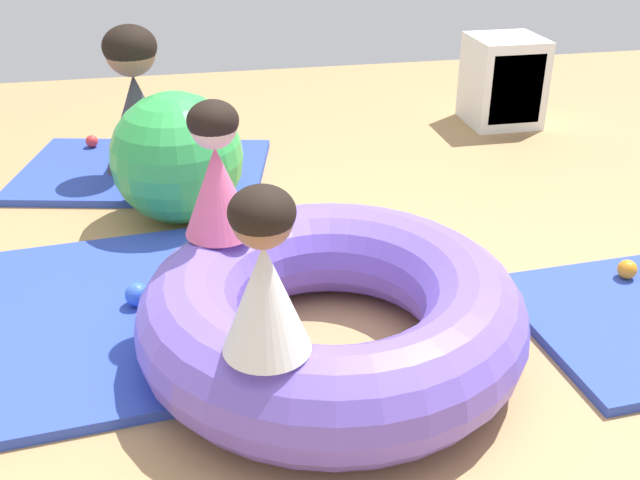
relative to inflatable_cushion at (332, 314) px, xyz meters
The scene contains 12 objects.
ground_plane 0.19m from the inflatable_cushion, 28.38° to the right, with size 8.00×8.00×0.00m, color tan.
gym_mat_front 1.05m from the inflatable_cushion, 158.71° to the left, with size 1.18×1.27×0.04m, color #2D47B7.
gym_mat_far_left 1.99m from the inflatable_cushion, 109.47° to the left, with size 1.33×0.91×0.04m, color #2D47B7.
inflatable_cushion is the anchor object (origin of this frame).
child_in_pink 0.64m from the inflatable_cushion, 134.67° to the left, with size 0.34×0.34×0.50m.
child_in_white 0.64m from the inflatable_cushion, 124.20° to the right, with size 0.35×0.35×0.49m.
adult_seated 2.00m from the inflatable_cushion, 109.47° to the left, with size 0.47×0.47×0.78m.
play_ball_orange 1.31m from the inflatable_cushion, 10.21° to the left, with size 0.08×0.08×0.08m, color orange.
play_ball_red 2.46m from the inflatable_cushion, 113.06° to the left, with size 0.07×0.07×0.07m, color red.
play_ball_blue 0.80m from the inflatable_cushion, 147.98° to the left, with size 0.09×0.09×0.09m, color blue.
exercise_ball_large 1.35m from the inflatable_cushion, 110.65° to the left, with size 0.63×0.63×0.63m, color green.
storage_cube 2.83m from the inflatable_cushion, 54.44° to the left, with size 0.44×0.44×0.56m.
Camera 1 is at (-0.51, -2.09, 1.59)m, focal length 41.90 mm.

